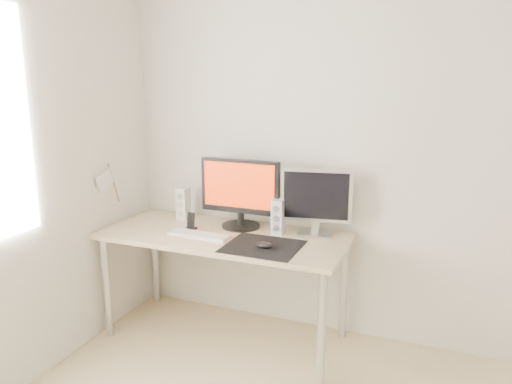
% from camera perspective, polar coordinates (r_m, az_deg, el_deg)
% --- Properties ---
extents(wall_back, '(3.50, 0.00, 3.50)m').
position_cam_1_polar(wall_back, '(3.23, 14.26, 4.13)').
color(wall_back, silver).
rests_on(wall_back, ground).
extents(mousepad, '(0.45, 0.40, 0.00)m').
position_cam_1_polar(mousepad, '(3.02, 0.79, -6.23)').
color(mousepad, black).
rests_on(mousepad, desk).
extents(mouse, '(0.10, 0.06, 0.04)m').
position_cam_1_polar(mouse, '(2.98, 0.94, -6.09)').
color(mouse, black).
rests_on(mouse, mousepad).
extents(desk, '(1.60, 0.70, 0.73)m').
position_cam_1_polar(desk, '(3.29, -3.63, -6.07)').
color(desk, '#D1B587').
rests_on(desk, ground).
extents(main_monitor, '(0.55, 0.26, 0.47)m').
position_cam_1_polar(main_monitor, '(3.33, -1.82, 0.13)').
color(main_monitor, black).
rests_on(main_monitor, desk).
extents(second_monitor, '(0.45, 0.20, 0.43)m').
position_cam_1_polar(second_monitor, '(3.19, 6.89, -0.78)').
color(second_monitor, '#BABABC').
rests_on(second_monitor, desk).
extents(speaker_left, '(0.07, 0.09, 0.23)m').
position_cam_1_polar(speaker_left, '(3.58, -8.31, -1.33)').
color(speaker_left, white).
rests_on(speaker_left, desk).
extents(speaker_right, '(0.07, 0.09, 0.23)m').
position_cam_1_polar(speaker_right, '(3.23, 2.55, -2.86)').
color(speaker_right, white).
rests_on(speaker_right, desk).
extents(keyboard, '(0.43, 0.14, 0.02)m').
position_cam_1_polar(keyboard, '(3.24, -6.49, -4.87)').
color(keyboard, '#BBBBBD').
rests_on(keyboard, desk).
extents(phone_dock, '(0.07, 0.06, 0.12)m').
position_cam_1_polar(phone_dock, '(3.37, -7.44, -3.68)').
color(phone_dock, black).
rests_on(phone_dock, desk).
extents(pennant, '(0.01, 0.23, 0.29)m').
position_cam_1_polar(pennant, '(3.48, -16.57, 1.23)').
color(pennant, '#A57F54').
rests_on(pennant, wall_left).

